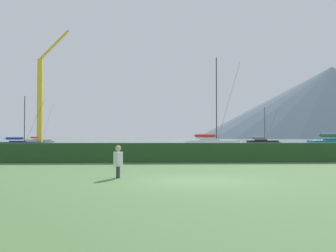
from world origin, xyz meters
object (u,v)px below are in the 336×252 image
person_seated_viewer (118,160)px  dock_crane (41,107)px  sailboat_slip_0 (40,141)px  sailboat_slip_6 (213,143)px  sailboat_slip_2 (263,142)px  sailboat_slip_1 (21,145)px

person_seated_viewer → dock_crane: dock_crane is taller
sailboat_slip_0 → sailboat_slip_6: 58.36m
sailboat_slip_2 → sailboat_slip_6: 28.52m
sailboat_slip_6 → sailboat_slip_2: bearing=56.8°
sailboat_slip_1 → sailboat_slip_2: size_ratio=0.95×
person_seated_viewer → dock_crane: bearing=107.0°
dock_crane → sailboat_slip_1: bearing=-86.7°
dock_crane → sailboat_slip_2: bearing=15.7°
sailboat_slip_1 → sailboat_slip_2: sailboat_slip_2 is taller
person_seated_viewer → sailboat_slip_1: bearing=111.1°
sailboat_slip_1 → sailboat_slip_6: (26.81, -0.48, 0.17)m
sailboat_slip_6 → dock_crane: size_ratio=0.64×
sailboat_slip_2 → dock_crane: size_ratio=0.38×
sailboat_slip_0 → sailboat_slip_2: (50.52, -20.72, -0.03)m
sailboat_slip_1 → person_seated_viewer: size_ratio=5.86×
sailboat_slip_0 → person_seated_viewer: 90.60m
sailboat_slip_6 → person_seated_viewer: bearing=-107.4°
sailboat_slip_1 → dock_crane: dock_crane is taller
sailboat_slip_0 → dock_crane: bearing=-82.5°
sailboat_slip_1 → sailboat_slip_2: 47.55m
sailboat_slip_6 → person_seated_viewer: (-10.03, -41.10, -0.04)m
sailboat_slip_2 → dock_crane: bearing=-168.0°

